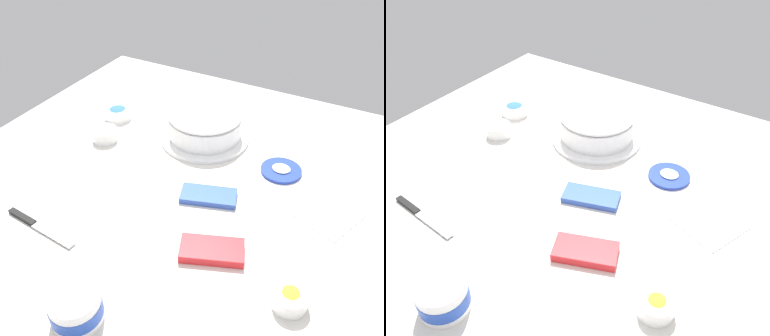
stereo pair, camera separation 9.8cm
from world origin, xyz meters
The scene contains 11 objects.
ground_plane centered at (0.00, 0.00, 0.00)m, with size 1.54×1.54×0.00m, color silver.
frosted_cake centered at (0.10, -0.32, 0.05)m, with size 0.30×0.30×0.11m.
frosting_tub centered at (0.02, 0.42, 0.04)m, with size 0.11×0.11×0.08m.
frosting_tub_lid centered at (-0.20, -0.27, 0.01)m, with size 0.13×0.13×0.02m.
spreading_knife centered at (0.30, 0.26, 0.01)m, with size 0.24×0.04×0.01m.
sprinkle_bowl_yellow centered at (-0.36, 0.18, 0.02)m, with size 0.08×0.08×0.04m.
sprinkle_bowl_orange centered at (0.39, -0.15, 0.02)m, with size 0.08×0.08×0.04m.
sprinkle_bowl_blue centered at (0.44, -0.29, 0.02)m, with size 0.10×0.10×0.04m.
candy_box_lower centered at (-0.15, 0.13, 0.01)m, with size 0.16×0.08×0.02m, color red.
candy_box_upper centered at (-0.05, -0.05, 0.01)m, with size 0.16×0.07×0.02m, color #2D51B2.
paper_napkin centered at (-0.37, -0.14, 0.00)m, with size 0.15×0.15×0.01m, color white.
Camera 2 is at (-0.51, 0.70, 0.79)m, focal length 38.84 mm.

